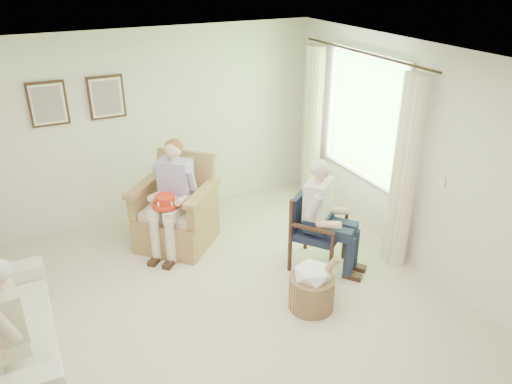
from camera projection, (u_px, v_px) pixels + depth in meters
floor at (227, 326)px, 5.08m from camera, size 5.50×5.50×0.00m
back_wall at (144, 128)px, 6.75m from camera, size 5.00×0.04×2.60m
right_wall at (432, 166)px, 5.52m from camera, size 0.04×5.50×2.60m
ceiling at (219, 69)px, 3.96m from camera, size 5.00×5.50×0.02m
window at (364, 114)px, 6.36m from camera, size 0.13×2.50×1.63m
curtain_left at (404, 174)px, 5.70m from camera, size 0.34×0.34×2.30m
curtain_right at (313, 126)px, 7.28m from camera, size 0.34×0.34×2.30m
framed_print_left at (48, 104)px, 6.05m from camera, size 0.45×0.05×0.55m
framed_print_right at (107, 97)px, 6.33m from camera, size 0.45×0.05×0.55m
wicker_armchair at (175, 217)px, 6.41m from camera, size 0.90×0.89×1.15m
wood_armchair at (315, 225)px, 5.95m from camera, size 0.59×0.55×0.91m
sofa at (10, 326)px, 4.65m from camera, size 1.97×0.77×0.57m
person_wicker at (176, 189)px, 6.09m from camera, size 0.40×0.62×1.40m
person_dark at (324, 210)px, 5.71m from camera, size 0.40×0.62×1.33m
person_sofa at (2, 325)px, 4.05m from camera, size 0.42×0.62×1.24m
red_hat at (165, 202)px, 5.94m from camera, size 0.31×0.31×0.14m
hatbox at (312, 285)px, 5.24m from camera, size 0.50×0.50×0.71m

